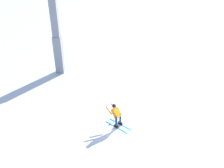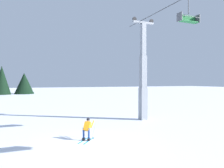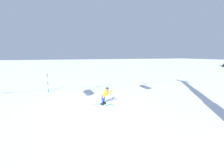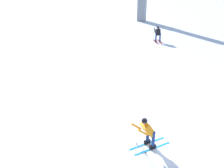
% 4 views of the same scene
% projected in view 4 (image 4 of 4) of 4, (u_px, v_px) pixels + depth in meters
% --- Properties ---
extents(ground_plane, '(260.00, 260.00, 0.00)m').
position_uv_depth(ground_plane, '(161.00, 134.00, 12.06)').
color(ground_plane, white).
extents(skier_carving_main, '(1.70, 1.54, 1.61)m').
position_uv_depth(skier_carving_main, '(147.00, 130.00, 10.82)').
color(skier_carving_main, '#198CCC').
rests_on(skier_carving_main, ground_plane).
extents(skier_distant_uphill, '(1.65, 1.27, 1.53)m').
position_uv_depth(skier_distant_uphill, '(158.00, 33.00, 24.77)').
color(skier_distant_uphill, red).
rests_on(skier_distant_uphill, ground_plane).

